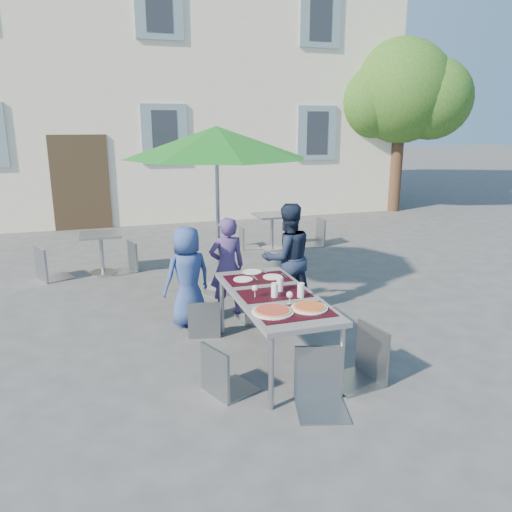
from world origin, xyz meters
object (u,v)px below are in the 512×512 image
object	(u,v)px
child_1	(227,267)
bg_chair_r_0	(126,239)
dining_table	(274,299)
patio_umbrella	(216,144)
cafe_table_1	(272,226)
child_2	(287,258)
bg_chair_r_1	(316,216)
child_0	(188,276)
chair_5	(322,345)
chair_2	(281,288)
cafe_table_0	(101,247)
pizza_near_left	(273,311)
chair_4	(365,322)
chair_3	(223,340)
pizza_near_right	(309,307)
bg_chair_l_1	(246,224)
bg_chair_l_0	(46,242)
chair_1	(257,282)

from	to	relation	value
child_1	bg_chair_r_0	world-z (taller)	child_1
dining_table	patio_umbrella	bearing A→B (deg)	90.14
patio_umbrella	cafe_table_1	world-z (taller)	patio_umbrella
child_2	bg_chair_r_1	world-z (taller)	child_2
child_0	chair_5	bearing A→B (deg)	92.52
dining_table	child_0	distance (m)	1.45
chair_2	cafe_table_1	world-z (taller)	chair_2
bg_chair_r_0	cafe_table_0	bearing A→B (deg)	-172.67
pizza_near_left	chair_4	size ratio (longest dim) A/B	0.38
chair_3	child_0	bearing A→B (deg)	89.92
pizza_near_left	cafe_table_0	world-z (taller)	pizza_near_left
dining_table	pizza_near_left	bearing A→B (deg)	-111.75
child_0	chair_5	xyz separation A→B (m)	(0.76, -2.22, -0.04)
dining_table	child_0	world-z (taller)	child_0
chair_4	cafe_table_0	distance (m)	5.09
pizza_near_right	chair_2	size ratio (longest dim) A/B	0.38
child_1	bg_chair_l_1	world-z (taller)	child_1
pizza_near_left	child_1	bearing A→B (deg)	87.69
chair_5	pizza_near_left	bearing A→B (deg)	123.57
child_1	bg_chair_l_0	xyz separation A→B (m)	(-2.36, 2.35, -0.03)
child_0	child_1	size ratio (longest dim) A/B	0.96
dining_table	bg_chair_l_1	world-z (taller)	bg_chair_l_1
dining_table	patio_umbrella	xyz separation A→B (m)	(-0.01, 2.37, 1.48)
child_1	bg_chair_r_0	size ratio (longest dim) A/B	1.36
chair_2	cafe_table_0	world-z (taller)	chair_2
child_0	bg_chair_l_1	xyz separation A→B (m)	(1.84, 3.57, -0.13)
child_0	chair_5	distance (m)	2.35
pizza_near_left	cafe_table_1	world-z (taller)	pizza_near_left
child_1	chair_2	distance (m)	0.86
patio_umbrella	child_0	bearing A→B (deg)	-121.30
pizza_near_left	child_2	size ratio (longest dim) A/B	0.27
child_2	chair_2	distance (m)	0.69
child_1	chair_5	distance (m)	2.41
dining_table	chair_3	world-z (taller)	chair_3
patio_umbrella	pizza_near_left	bearing A→B (deg)	-93.80
dining_table	child_2	distance (m)	1.51
cafe_table_0	bg_chair_r_0	distance (m)	0.42
child_2	chair_1	distance (m)	0.60
pizza_near_left	cafe_table_1	size ratio (longest dim) A/B	0.55
child_0	bg_chair_r_0	xyz separation A→B (m)	(-0.57, 2.64, -0.06)
child_1	bg_chair_l_1	xyz separation A→B (m)	(1.29, 3.40, -0.15)
chair_2	cafe_table_1	bearing A→B (deg)	71.71
dining_table	bg_chair_r_0	bearing A→B (deg)	107.47
dining_table	child_0	xyz separation A→B (m)	(-0.67, 1.28, -0.07)
child_2	bg_chair_r_0	world-z (taller)	child_2
patio_umbrella	chair_2	bearing A→B (deg)	-77.10
child_1	chair_2	world-z (taller)	child_1
child_0	cafe_table_1	distance (m)	4.00
chair_2	bg_chair_l_0	xyz separation A→B (m)	(-2.84, 3.05, 0.08)
chair_1	chair_2	world-z (taller)	chair_2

